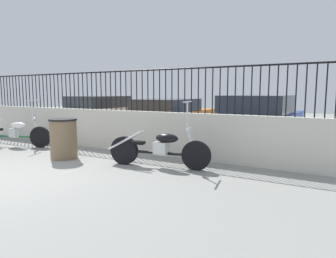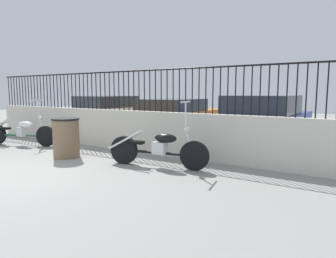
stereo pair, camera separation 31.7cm
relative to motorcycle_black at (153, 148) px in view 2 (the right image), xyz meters
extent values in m
plane|color=gray|center=(-1.88, -2.02, -0.37)|extent=(40.00, 40.00, 0.00)
cube|color=beige|center=(-1.88, 1.02, 0.14)|extent=(10.05, 0.18, 1.02)
cylinder|color=black|center=(-6.82, 1.02, 1.14)|extent=(0.02, 0.02, 0.99)
cylinder|color=black|center=(-6.66, 1.02, 1.14)|extent=(0.02, 0.02, 0.99)
cylinder|color=black|center=(-6.50, 1.02, 1.14)|extent=(0.02, 0.02, 0.99)
cylinder|color=black|center=(-6.34, 1.02, 1.14)|extent=(0.02, 0.02, 0.99)
cylinder|color=black|center=(-6.17, 1.02, 1.14)|extent=(0.02, 0.02, 0.99)
cylinder|color=black|center=(-6.01, 1.02, 1.14)|extent=(0.02, 0.02, 0.99)
cylinder|color=black|center=(-5.85, 1.02, 1.14)|extent=(0.02, 0.02, 0.99)
cylinder|color=black|center=(-5.69, 1.02, 1.14)|extent=(0.02, 0.02, 0.99)
cylinder|color=black|center=(-5.53, 1.02, 1.14)|extent=(0.02, 0.02, 0.99)
cylinder|color=black|center=(-5.36, 1.02, 1.14)|extent=(0.02, 0.02, 0.99)
cylinder|color=black|center=(-5.20, 1.02, 1.14)|extent=(0.02, 0.02, 0.99)
cylinder|color=black|center=(-5.04, 1.02, 1.14)|extent=(0.02, 0.02, 0.99)
cylinder|color=black|center=(-4.88, 1.02, 1.14)|extent=(0.02, 0.02, 0.99)
cylinder|color=black|center=(-4.71, 1.02, 1.14)|extent=(0.02, 0.02, 0.99)
cylinder|color=black|center=(-4.55, 1.02, 1.14)|extent=(0.02, 0.02, 0.99)
cylinder|color=black|center=(-4.39, 1.02, 1.14)|extent=(0.02, 0.02, 0.99)
cylinder|color=black|center=(-4.23, 1.02, 1.14)|extent=(0.02, 0.02, 0.99)
cylinder|color=black|center=(-4.07, 1.02, 1.14)|extent=(0.02, 0.02, 0.99)
cylinder|color=black|center=(-3.90, 1.02, 1.14)|extent=(0.02, 0.02, 0.99)
cylinder|color=black|center=(-3.74, 1.02, 1.14)|extent=(0.02, 0.02, 0.99)
cylinder|color=black|center=(-3.58, 1.02, 1.14)|extent=(0.02, 0.02, 0.99)
cylinder|color=black|center=(-3.42, 1.02, 1.14)|extent=(0.02, 0.02, 0.99)
cylinder|color=black|center=(-3.26, 1.02, 1.14)|extent=(0.02, 0.02, 0.99)
cylinder|color=black|center=(-3.09, 1.02, 1.14)|extent=(0.02, 0.02, 0.99)
cylinder|color=black|center=(-2.93, 1.02, 1.14)|extent=(0.02, 0.02, 0.99)
cylinder|color=black|center=(-2.77, 1.02, 1.14)|extent=(0.02, 0.02, 0.99)
cylinder|color=black|center=(-2.61, 1.02, 1.14)|extent=(0.02, 0.02, 0.99)
cylinder|color=black|center=(-2.44, 1.02, 1.14)|extent=(0.02, 0.02, 0.99)
cylinder|color=black|center=(-2.28, 1.02, 1.14)|extent=(0.02, 0.02, 0.99)
cylinder|color=black|center=(-2.12, 1.02, 1.14)|extent=(0.02, 0.02, 0.99)
cylinder|color=black|center=(-1.96, 1.02, 1.14)|extent=(0.02, 0.02, 0.99)
cylinder|color=black|center=(-1.80, 1.02, 1.14)|extent=(0.02, 0.02, 0.99)
cylinder|color=black|center=(-1.63, 1.02, 1.14)|extent=(0.02, 0.02, 0.99)
cylinder|color=black|center=(-1.47, 1.02, 1.14)|extent=(0.02, 0.02, 0.99)
cylinder|color=black|center=(-1.31, 1.02, 1.14)|extent=(0.02, 0.02, 0.99)
cylinder|color=black|center=(-1.15, 1.02, 1.14)|extent=(0.02, 0.02, 0.99)
cylinder|color=black|center=(-0.99, 1.02, 1.14)|extent=(0.02, 0.02, 0.99)
cylinder|color=black|center=(-0.82, 1.02, 1.14)|extent=(0.02, 0.02, 0.99)
cylinder|color=black|center=(-0.66, 1.02, 1.14)|extent=(0.02, 0.02, 0.99)
cylinder|color=black|center=(-0.50, 1.02, 1.14)|extent=(0.02, 0.02, 0.99)
cylinder|color=black|center=(-0.34, 1.02, 1.14)|extent=(0.02, 0.02, 0.99)
cylinder|color=black|center=(-0.17, 1.02, 1.14)|extent=(0.02, 0.02, 0.99)
cylinder|color=black|center=(-0.01, 1.02, 1.14)|extent=(0.02, 0.02, 0.99)
cylinder|color=black|center=(0.15, 1.02, 1.14)|extent=(0.02, 0.02, 0.99)
cylinder|color=black|center=(0.31, 1.02, 1.14)|extent=(0.02, 0.02, 0.99)
cylinder|color=black|center=(0.47, 1.02, 1.14)|extent=(0.02, 0.02, 0.99)
cylinder|color=black|center=(0.64, 1.02, 1.14)|extent=(0.02, 0.02, 0.99)
cylinder|color=black|center=(0.80, 1.02, 1.14)|extent=(0.02, 0.02, 0.99)
cylinder|color=black|center=(0.96, 1.02, 1.14)|extent=(0.02, 0.02, 0.99)
cylinder|color=black|center=(1.12, 1.02, 1.14)|extent=(0.02, 0.02, 0.99)
cylinder|color=black|center=(1.29, 1.02, 1.14)|extent=(0.02, 0.02, 0.99)
cylinder|color=black|center=(1.45, 1.02, 1.14)|extent=(0.02, 0.02, 0.99)
cylinder|color=black|center=(1.61, 1.02, 1.14)|extent=(0.02, 0.02, 0.99)
cylinder|color=black|center=(1.77, 1.02, 1.14)|extent=(0.02, 0.02, 0.99)
cylinder|color=black|center=(1.93, 1.02, 1.14)|extent=(0.02, 0.02, 0.99)
cylinder|color=black|center=(2.10, 1.02, 1.14)|extent=(0.02, 0.02, 0.99)
cylinder|color=black|center=(2.26, 1.02, 1.14)|extent=(0.02, 0.02, 0.99)
cylinder|color=black|center=(2.42, 1.02, 1.14)|extent=(0.02, 0.02, 0.99)
cylinder|color=black|center=(2.58, 1.02, 1.14)|extent=(0.02, 0.02, 0.99)
cylinder|color=black|center=(2.74, 1.02, 1.14)|extent=(0.02, 0.02, 0.99)
cylinder|color=black|center=(2.91, 1.02, 1.14)|extent=(0.02, 0.02, 0.99)
cylinder|color=black|center=(-1.88, 1.02, 1.61)|extent=(10.05, 0.04, 0.04)
cylinder|color=black|center=(0.83, 0.16, -0.09)|extent=(0.57, 0.18, 0.57)
cylinder|color=black|center=(-0.65, -0.13, -0.09)|extent=(0.59, 0.22, 0.58)
cylinder|color=black|center=(0.09, 0.02, -0.09)|extent=(1.38, 0.32, 0.06)
cube|color=silver|center=(0.14, 0.03, 0.01)|extent=(0.28, 0.18, 0.24)
ellipsoid|color=black|center=(0.26, 0.05, 0.21)|extent=(0.49, 0.28, 0.18)
cube|color=black|center=(-0.36, -0.07, 0.09)|extent=(0.31, 0.21, 0.06)
cylinder|color=silver|center=(0.74, 0.14, 0.16)|extent=(0.23, 0.09, 0.51)
sphere|color=silver|center=(0.68, 0.13, 0.39)|extent=(0.11, 0.11, 0.11)
cylinder|color=silver|center=(0.66, 0.13, 0.66)|extent=(0.03, 0.03, 0.51)
cylinder|color=silver|center=(0.66, 0.13, 0.92)|extent=(0.13, 0.52, 0.03)
cylinder|color=silver|center=(-0.59, -0.19, 0.13)|extent=(0.75, 0.19, 0.43)
cylinder|color=silver|center=(-0.62, -0.05, 0.13)|extent=(0.75, 0.19, 0.43)
cylinder|color=black|center=(-3.75, 0.23, -0.09)|extent=(0.56, 0.27, 0.56)
cylinder|color=#1E5933|center=(-4.49, -0.05, -0.09)|extent=(1.39, 0.56, 0.06)
cube|color=silver|center=(-4.45, -0.03, 0.01)|extent=(0.28, 0.18, 0.24)
ellipsoid|color=white|center=(-4.33, 0.01, 0.21)|extent=(0.48, 0.34, 0.18)
cube|color=black|center=(-4.95, -0.22, 0.09)|extent=(0.32, 0.25, 0.06)
cylinder|color=silver|center=(-3.83, 0.20, 0.16)|extent=(0.22, 0.12, 0.51)
sphere|color=silver|center=(-3.89, 0.18, 0.39)|extent=(0.11, 0.11, 0.11)
cylinder|color=silver|center=(-3.92, 0.17, 0.64)|extent=(0.03, 0.03, 0.47)
cylinder|color=silver|center=(-3.92, 0.17, 0.88)|extent=(0.21, 0.50, 0.03)
cylinder|color=brown|center=(-2.15, -0.37, 0.05)|extent=(0.58, 0.58, 0.85)
cylinder|color=black|center=(-2.15, -0.37, 0.50)|extent=(0.61, 0.61, 0.04)
cylinder|color=black|center=(-5.58, 5.22, -0.05)|extent=(0.14, 0.64, 0.64)
cylinder|color=black|center=(-3.96, 5.15, -0.05)|extent=(0.14, 0.64, 0.64)
cylinder|color=black|center=(-5.68, 2.60, -0.05)|extent=(0.14, 0.64, 0.64)
cylinder|color=black|center=(-4.06, 2.54, -0.05)|extent=(0.14, 0.64, 0.64)
cube|color=silver|center=(-4.82, 3.88, 0.20)|extent=(1.90, 4.29, 0.66)
cube|color=#2D3338|center=(-4.83, 3.67, 0.74)|extent=(1.64, 2.09, 0.43)
cylinder|color=black|center=(-2.78, 5.35, -0.05)|extent=(0.11, 0.64, 0.64)
cylinder|color=black|center=(-1.06, 5.36, -0.05)|extent=(0.11, 0.64, 0.64)
cylinder|color=black|center=(-2.76, 2.61, -0.05)|extent=(0.11, 0.64, 0.64)
cylinder|color=black|center=(-1.04, 2.62, -0.05)|extent=(0.11, 0.64, 0.64)
cube|color=orange|center=(-1.91, 3.98, 0.17)|extent=(1.85, 4.42, 0.60)
cube|color=#2D3338|center=(-1.91, 3.76, 0.67)|extent=(1.66, 2.13, 0.41)
cylinder|color=black|center=(0.26, 5.06, -0.05)|extent=(0.12, 0.64, 0.64)
cylinder|color=black|center=(2.04, 5.02, -0.05)|extent=(0.12, 0.64, 0.64)
cylinder|color=black|center=(0.21, 2.51, -0.05)|extent=(0.12, 0.64, 0.64)
cylinder|color=black|center=(2.00, 2.48, -0.05)|extent=(0.12, 0.64, 0.64)
cube|color=navy|center=(1.13, 3.77, 0.18)|extent=(1.98, 4.14, 0.63)
cube|color=#2D3338|center=(1.12, 3.56, 0.75)|extent=(1.75, 2.00, 0.51)
camera|label=1|loc=(3.12, -4.91, 1.10)|focal=32.00mm
camera|label=2|loc=(3.39, -4.74, 1.10)|focal=32.00mm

